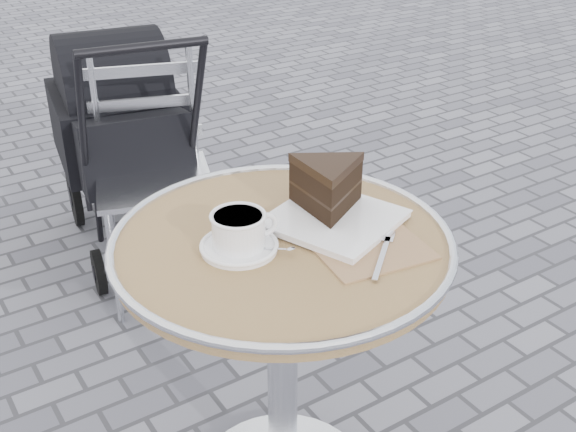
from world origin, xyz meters
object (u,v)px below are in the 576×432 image
cappuccino_set (240,234)px  baby_stroller (123,141)px  cake_plate_set (330,193)px  cafe_table (282,304)px  bistro_chair (150,147)px

cappuccino_set → baby_stroller: 1.43m
cake_plate_set → cafe_table: bearing=167.3°
bistro_chair → baby_stroller: size_ratio=0.87×
cafe_table → cake_plate_set: size_ratio=1.84×
cafe_table → bistro_chair: 1.07m
cafe_table → cappuccino_set: 0.22m
cake_plate_set → baby_stroller: bearing=67.7°
bistro_chair → baby_stroller: baby_stroller is taller
cake_plate_set → cappuccino_set: bearing=160.5°
cafe_table → baby_stroller: 1.39m
cake_plate_set → bistro_chair: 1.07m
cafe_table → bistro_chair: (0.14, 1.06, -0.05)m
cappuccino_set → bistro_chair: size_ratio=0.19×
cappuccino_set → baby_stroller: (0.25, 1.36, -0.34)m
bistro_chair → cappuccino_set: bearing=-83.5°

